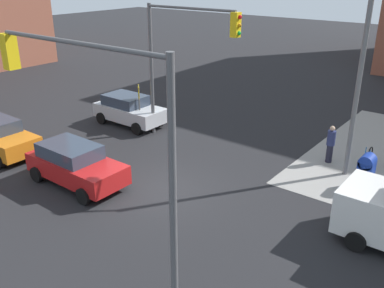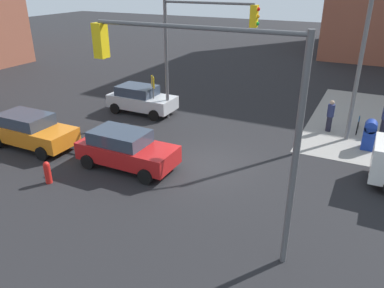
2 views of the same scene
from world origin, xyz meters
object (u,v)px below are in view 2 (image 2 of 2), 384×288
object	(u,v)px
traffic_signal_nw_corner	(199,39)
sedan_silver	(141,99)
traffic_signal_se_corner	(209,95)
pedestrian_waiting	(330,115)
street_lamp_corner	(357,45)
mailbox_blue	(369,134)
fire_hydrant	(48,172)
coupe_red	(126,149)
hatchback_orange	(31,130)
bicycle_leaning_on_fence	(358,125)

from	to	relation	value
traffic_signal_nw_corner	sedan_silver	world-z (taller)	traffic_signal_nw_corner
traffic_signal_se_corner	pedestrian_waiting	bearing A→B (deg)	79.01
street_lamp_corner	sedan_silver	bearing A→B (deg)	-175.30
mailbox_blue	fire_hydrant	bearing A→B (deg)	-140.60
traffic_signal_se_corner	coupe_red	size ratio (longest dim) A/B	1.52
sedan_silver	coupe_red	bearing A→B (deg)	-61.68
street_lamp_corner	sedan_silver	world-z (taller)	street_lamp_corner
hatchback_orange	pedestrian_waiting	xyz separation A→B (m)	(12.56, 8.41, 0.05)
hatchback_orange	pedestrian_waiting	world-z (taller)	pedestrian_waiting
traffic_signal_nw_corner	coupe_red	distance (m)	7.22
hatchback_orange	sedan_silver	bearing A→B (deg)	73.37
hatchback_orange	pedestrian_waiting	distance (m)	15.12
traffic_signal_nw_corner	street_lamp_corner	xyz separation A→B (m)	(7.46, 1.05, 0.09)
sedan_silver	traffic_signal_nw_corner	bearing A→B (deg)	-1.81
coupe_red	pedestrian_waiting	world-z (taller)	pedestrian_waiting
street_lamp_corner	bicycle_leaning_on_fence	bearing A→B (deg)	67.63
pedestrian_waiting	traffic_signal_se_corner	bearing A→B (deg)	-37.06
sedan_silver	pedestrian_waiting	size ratio (longest dim) A/B	2.35
traffic_signal_se_corner	mailbox_blue	size ratio (longest dim) A/B	4.55
mailbox_blue	sedan_silver	size ratio (longest dim) A/B	0.36
mailbox_blue	street_lamp_corner	bearing A→B (deg)	156.51
mailbox_blue	hatchback_orange	xyz separation A→B (m)	(-14.56, -6.91, 0.08)
traffic_signal_nw_corner	bicycle_leaning_on_fence	xyz separation A→B (m)	(8.13, 2.70, -4.27)
pedestrian_waiting	hatchback_orange	bearing A→B (deg)	-82.25
hatchback_orange	bicycle_leaning_on_fence	size ratio (longest dim) A/B	2.48
traffic_signal_nw_corner	hatchback_orange	bearing A→B (deg)	-132.25
coupe_red	fire_hydrant	bearing A→B (deg)	-127.56
fire_hydrant	pedestrian_waiting	bearing A→B (deg)	49.31
traffic_signal_se_corner	fire_hydrant	xyz separation A→B (m)	(-7.06, 0.30, -4.19)
street_lamp_corner	traffic_signal_se_corner	bearing A→B (deg)	-105.88
mailbox_blue	hatchback_orange	size ratio (longest dim) A/B	0.33
traffic_signal_se_corner	hatchback_orange	world-z (taller)	traffic_signal_se_corner
traffic_signal_se_corner	sedan_silver	world-z (taller)	traffic_signal_se_corner
fire_hydrant	traffic_signal_se_corner	bearing A→B (deg)	-2.43
traffic_signal_se_corner	hatchback_orange	distance (m)	11.40
mailbox_blue	pedestrian_waiting	bearing A→B (deg)	143.13
traffic_signal_nw_corner	traffic_signal_se_corner	distance (m)	10.11
traffic_signal_nw_corner	bicycle_leaning_on_fence	size ratio (longest dim) A/B	3.71
pedestrian_waiting	bicycle_leaning_on_fence	world-z (taller)	pedestrian_waiting
mailbox_blue	bicycle_leaning_on_fence	bearing A→B (deg)	105.28
traffic_signal_nw_corner	fire_hydrant	xyz separation A→B (m)	(-2.47, -8.70, -4.13)
street_lamp_corner	sedan_silver	size ratio (longest dim) A/B	1.99
mailbox_blue	hatchback_orange	distance (m)	16.12
bicycle_leaning_on_fence	hatchback_orange	bearing A→B (deg)	-146.87
mailbox_blue	bicycle_leaning_on_fence	world-z (taller)	mailbox_blue
fire_hydrant	bicycle_leaning_on_fence	xyz separation A→B (m)	(10.60, 11.40, -0.14)
street_lamp_corner	fire_hydrant	world-z (taller)	street_lamp_corner
fire_hydrant	hatchback_orange	bearing A→B (deg)	145.76
pedestrian_waiting	bicycle_leaning_on_fence	size ratio (longest dim) A/B	0.98
hatchback_orange	mailbox_blue	bearing A→B (deg)	25.40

